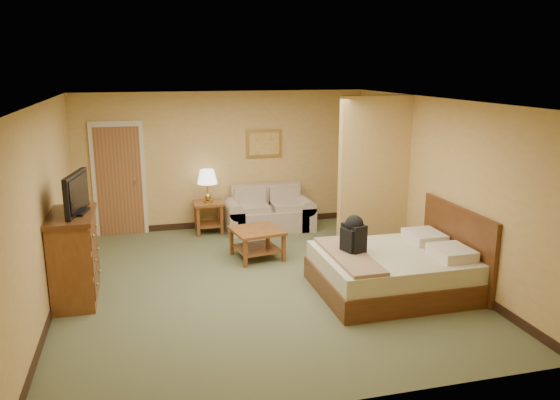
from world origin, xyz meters
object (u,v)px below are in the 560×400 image
object	(u,v)px
loveseat	(269,216)
bed	(398,269)
coffee_table	(257,237)
dresser	(74,257)

from	to	relation	value
loveseat	bed	distance (m)	3.47
coffee_table	dresser	bearing A→B (deg)	-159.64
loveseat	coffee_table	distance (m)	1.62
dresser	loveseat	bearing A→B (deg)	37.75
coffee_table	bed	world-z (taller)	bed
dresser	coffee_table	bearing A→B (deg)	20.36
dresser	bed	size ratio (longest dim) A/B	0.57
coffee_table	bed	bearing A→B (deg)	-47.89
loveseat	bed	size ratio (longest dim) A/B	0.79
coffee_table	dresser	world-z (taller)	dresser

